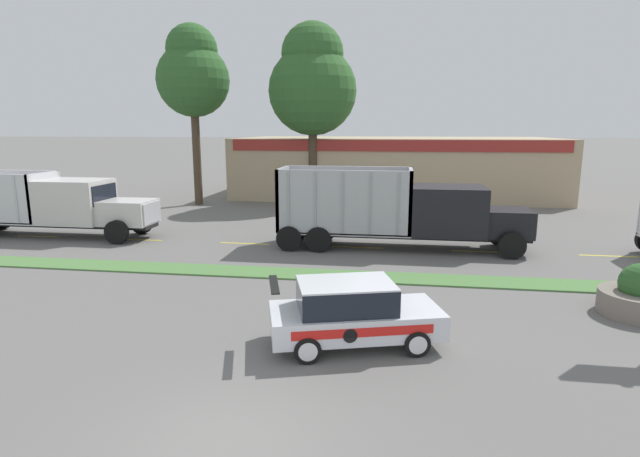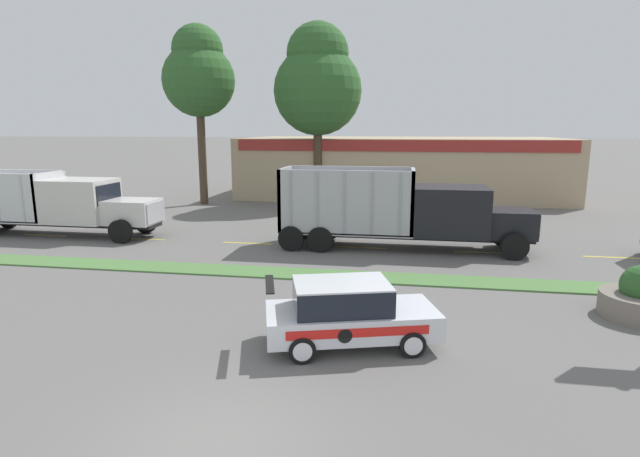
# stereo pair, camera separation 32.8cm
# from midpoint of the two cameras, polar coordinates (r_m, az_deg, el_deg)

# --- Properties ---
(ground_plane) EXTENTS (600.00, 600.00, 0.00)m
(ground_plane) POSITION_cam_midpoint_polar(r_m,az_deg,el_deg) (9.59, -11.05, -23.02)
(ground_plane) COLOR slate
(grass_verge) EXTENTS (120.00, 1.42, 0.06)m
(grass_verge) POSITION_cam_midpoint_polar(r_m,az_deg,el_deg) (18.67, 0.04, -5.30)
(grass_verge) COLOR #517F42
(grass_verge) RESTS_ON ground_plane
(centre_line_1) EXTENTS (2.40, 0.14, 0.01)m
(centre_line_1) POSITION_cam_midpoint_polar(r_m,az_deg,el_deg) (29.15, -28.64, -0.67)
(centre_line_1) COLOR yellow
(centre_line_1) RESTS_ON ground_plane
(centre_line_2) EXTENTS (2.40, 0.14, 0.01)m
(centre_line_2) POSITION_cam_midpoint_polar(r_m,az_deg,el_deg) (26.17, -19.29, -1.14)
(centre_line_2) COLOR yellow
(centre_line_2) RESTS_ON ground_plane
(centre_line_3) EXTENTS (2.40, 0.14, 0.01)m
(centre_line_3) POSITION_cam_midpoint_polar(r_m,az_deg,el_deg) (24.06, -7.93, -1.66)
(centre_line_3) COLOR yellow
(centre_line_3) RESTS_ON ground_plane
(centre_line_4) EXTENTS (2.40, 0.14, 0.01)m
(centre_line_4) POSITION_cam_midpoint_polar(r_m,az_deg,el_deg) (23.05, 5.00, -2.17)
(centre_line_4) COLOR yellow
(centre_line_4) RESTS_ON ground_plane
(centre_line_5) EXTENTS (2.40, 0.14, 0.01)m
(centre_line_5) POSITION_cam_midpoint_polar(r_m,az_deg,el_deg) (23.27, 18.38, -2.59)
(centre_line_5) COLOR yellow
(centre_line_5) RESTS_ON ground_plane
(centre_line_6) EXTENTS (2.40, 0.14, 0.01)m
(centre_line_6) POSITION_cam_midpoint_polar(r_m,az_deg,el_deg) (24.71, 30.85, -2.85)
(centre_line_6) COLOR yellow
(centre_line_6) RESTS_ON ground_plane
(dump_truck_lead) EXTENTS (11.15, 2.86, 3.62)m
(dump_truck_lead) POSITION_cam_midpoint_polar(r_m,az_deg,el_deg) (22.82, 12.05, 1.62)
(dump_truck_lead) COLOR black
(dump_truck_lead) RESTS_ON ground_plane
(dump_truck_mid) EXTENTS (12.61, 2.68, 3.23)m
(dump_truck_mid) POSITION_cam_midpoint_polar(r_m,az_deg,el_deg) (28.63, -27.57, 2.35)
(dump_truck_mid) COLOR black
(dump_truck_mid) RESTS_ON ground_plane
(rally_car) EXTENTS (4.60, 2.96, 1.69)m
(rally_car) POSITION_cam_midpoint_polar(r_m,az_deg,el_deg) (12.69, 3.97, -9.60)
(rally_car) COLOR silver
(rally_car) RESTS_ON ground_plane
(store_building_backdrop) EXTENTS (24.91, 12.10, 4.64)m
(store_building_backdrop) POSITION_cam_midpoint_polar(r_m,az_deg,el_deg) (41.99, 9.39, 7.04)
(store_building_backdrop) COLOR tan
(store_building_backdrop) RESTS_ON ground_plane
(tree_behind_left) EXTENTS (6.21, 6.21, 12.64)m
(tree_behind_left) POSITION_cam_midpoint_polar(r_m,az_deg,el_deg) (36.50, 0.01, 16.39)
(tree_behind_left) COLOR #473828
(tree_behind_left) RESTS_ON ground_plane
(tree_behind_centre) EXTENTS (4.99, 4.99, 12.38)m
(tree_behind_centre) POSITION_cam_midpoint_polar(r_m,az_deg,el_deg) (36.92, -13.46, 16.81)
(tree_behind_centre) COLOR #473828
(tree_behind_centre) RESTS_ON ground_plane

